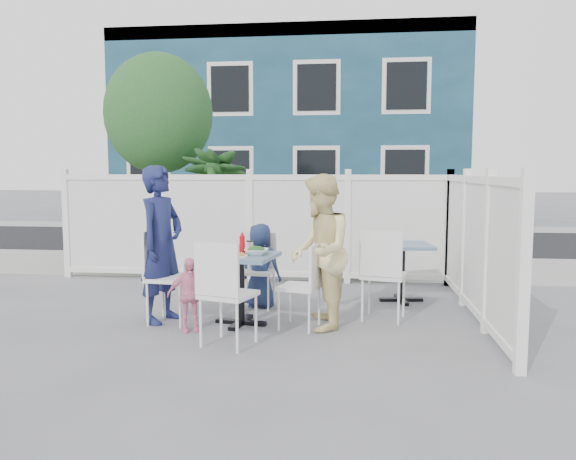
# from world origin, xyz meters

# --- Properties ---
(ground) EXTENTS (80.00, 80.00, 0.00)m
(ground) POSITION_xyz_m (0.00, 0.00, 0.00)
(ground) COLOR slate
(near_sidewalk) EXTENTS (24.00, 2.60, 0.01)m
(near_sidewalk) POSITION_xyz_m (0.00, 3.80, 0.01)
(near_sidewalk) COLOR gray
(near_sidewalk) RESTS_ON ground
(street) EXTENTS (24.00, 5.00, 0.01)m
(street) POSITION_xyz_m (0.00, 7.50, 0.00)
(street) COLOR black
(street) RESTS_ON ground
(far_sidewalk) EXTENTS (24.00, 1.60, 0.01)m
(far_sidewalk) POSITION_xyz_m (0.00, 10.60, 0.01)
(far_sidewalk) COLOR gray
(far_sidewalk) RESTS_ON ground
(building) EXTENTS (11.00, 6.00, 6.00)m
(building) POSITION_xyz_m (-0.50, 14.00, 3.00)
(building) COLOR #183C4F
(building) RESTS_ON ground
(fence_back) EXTENTS (5.86, 0.08, 1.60)m
(fence_back) POSITION_xyz_m (0.10, 2.40, 0.78)
(fence_back) COLOR white
(fence_back) RESTS_ON ground
(fence_right) EXTENTS (0.08, 3.66, 1.60)m
(fence_right) POSITION_xyz_m (3.00, 0.60, 0.78)
(fence_right) COLOR white
(fence_right) RESTS_ON ground
(tree) EXTENTS (1.80, 1.62, 3.59)m
(tree) POSITION_xyz_m (-1.60, 3.30, 2.59)
(tree) COLOR #382316
(tree) RESTS_ON ground
(utility_cabinet) EXTENTS (0.72, 0.56, 1.22)m
(utility_cabinet) POSITION_xyz_m (-2.82, 4.00, 0.61)
(utility_cabinet) COLOR gold
(utility_cabinet) RESTS_ON ground
(potted_shrub_a) EXTENTS (1.19, 1.19, 2.01)m
(potted_shrub_a) POSITION_xyz_m (-0.56, 3.10, 1.00)
(potted_shrub_a) COLOR #1B4322
(potted_shrub_a) RESTS_ON ground
(potted_shrub_b) EXTENTS (1.61, 1.48, 1.51)m
(potted_shrub_b) POSITION_xyz_m (1.67, 3.00, 0.76)
(potted_shrub_b) COLOR #1B4322
(potted_shrub_b) RESTS_ON ground
(main_table) EXTENTS (0.82, 0.82, 0.76)m
(main_table) POSITION_xyz_m (0.44, 0.02, 0.59)
(main_table) COLOR #395078
(main_table) RESTS_ON ground
(spare_table) EXTENTS (0.78, 0.78, 0.74)m
(spare_table) POSITION_xyz_m (2.25, 1.32, 0.57)
(spare_table) COLOR #395078
(spare_table) RESTS_ON ground
(chair_left) EXTENTS (0.49, 0.50, 1.01)m
(chair_left) POSITION_xyz_m (-0.42, 0.01, 0.59)
(chair_left) COLOR white
(chair_left) RESTS_ON ground
(chair_right) EXTENTS (0.48, 0.49, 0.90)m
(chair_right) POSITION_xyz_m (1.16, -0.06, 0.52)
(chair_right) COLOR white
(chair_right) RESTS_ON ground
(chair_back) EXTENTS (0.43, 0.42, 0.90)m
(chair_back) POSITION_xyz_m (0.49, 0.88, 0.52)
(chair_back) COLOR white
(chair_back) RESTS_ON ground
(chair_near) EXTENTS (0.57, 0.56, 1.00)m
(chair_near) POSITION_xyz_m (0.44, -0.79, 0.58)
(chair_near) COLOR white
(chair_near) RESTS_ON ground
(chair_spare) EXTENTS (0.55, 0.54, 1.01)m
(chair_spare) POSITION_xyz_m (1.96, 0.32, 0.59)
(chair_spare) COLOR white
(chair_spare) RESTS_ON ground
(man) EXTENTS (0.57, 0.72, 1.71)m
(man) POSITION_xyz_m (-0.44, 0.05, 0.86)
(man) COLOR #1A2050
(man) RESTS_ON ground
(woman) EXTENTS (0.67, 0.84, 1.62)m
(woman) POSITION_xyz_m (1.29, -0.03, 0.81)
(woman) COLOR yellow
(woman) RESTS_ON ground
(boy) EXTENTS (0.57, 0.45, 1.02)m
(boy) POSITION_xyz_m (0.52, 0.82, 0.51)
(boy) COLOR navy
(boy) RESTS_ON ground
(toddler) EXTENTS (0.49, 0.35, 0.77)m
(toddler) POSITION_xyz_m (-0.04, -0.30, 0.38)
(toddler) COLOR pink
(toddler) RESTS_ON ground
(plate_main) EXTENTS (0.26, 0.26, 0.02)m
(plate_main) POSITION_xyz_m (0.42, -0.14, 0.77)
(plate_main) COLOR white
(plate_main) RESTS_ON main_table
(plate_side) EXTENTS (0.23, 0.23, 0.02)m
(plate_side) POSITION_xyz_m (0.27, 0.09, 0.77)
(plate_side) COLOR white
(plate_side) RESTS_ON main_table
(salad_bowl) EXTENTS (0.26, 0.26, 0.06)m
(salad_bowl) POSITION_xyz_m (0.61, 0.03, 0.79)
(salad_bowl) COLOR white
(salad_bowl) RESTS_ON main_table
(coffee_cup_a) EXTENTS (0.07, 0.07, 0.11)m
(coffee_cup_a) POSITION_xyz_m (0.23, -0.03, 0.82)
(coffee_cup_a) COLOR beige
(coffee_cup_a) RESTS_ON main_table
(coffee_cup_b) EXTENTS (0.07, 0.07, 0.11)m
(coffee_cup_b) POSITION_xyz_m (0.50, 0.26, 0.82)
(coffee_cup_b) COLOR beige
(coffee_cup_b) RESTS_ON main_table
(ketchup_bottle) EXTENTS (0.06, 0.06, 0.19)m
(ketchup_bottle) POSITION_xyz_m (0.45, 0.07, 0.86)
(ketchup_bottle) COLOR #B80716
(ketchup_bottle) RESTS_ON main_table
(salt_shaker) EXTENTS (0.03, 0.03, 0.07)m
(salt_shaker) POSITION_xyz_m (0.35, 0.29, 0.80)
(salt_shaker) COLOR white
(salt_shaker) RESTS_ON main_table
(pepper_shaker) EXTENTS (0.03, 0.03, 0.08)m
(pepper_shaker) POSITION_xyz_m (0.37, 0.26, 0.80)
(pepper_shaker) COLOR black
(pepper_shaker) RESTS_ON main_table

